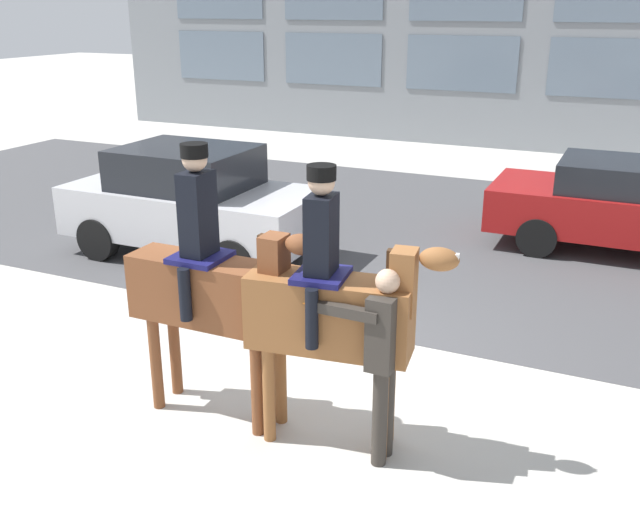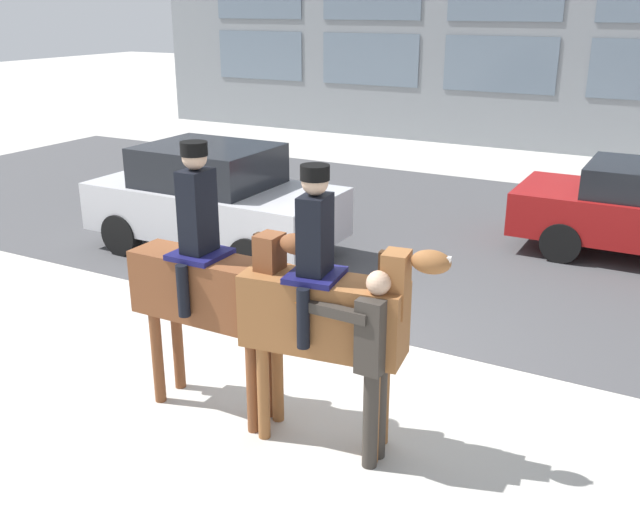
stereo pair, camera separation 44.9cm
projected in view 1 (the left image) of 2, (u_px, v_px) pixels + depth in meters
The scene contains 7 objects.
ground_plane at pixel (337, 351), 8.10m from camera, with size 80.00×80.00×0.00m, color #B2AFA8.
road_surface at pixel (446, 234), 12.18m from camera, with size 25.71×8.50×0.01m.
mounted_horse_lead at pixel (212, 284), 6.45m from camera, with size 1.94×0.65×2.60m.
mounted_horse_companion at pixel (333, 307), 6.02m from camera, with size 1.85×0.65×2.52m.
pedestrian_bystander at pixel (383, 351), 5.84m from camera, with size 0.83×0.43×1.75m.
street_car_near_lane at pixel (192, 201), 10.98m from camera, with size 3.91×1.88×1.69m.
street_car_far_lane at pixel (639, 206), 11.07m from camera, with size 4.50×1.87×1.44m.
Camera 1 is at (2.84, -6.70, 3.72)m, focal length 40.00 mm.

